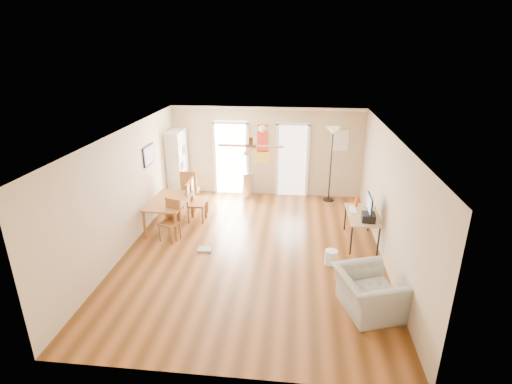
# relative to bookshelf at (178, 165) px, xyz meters

# --- Properties ---
(floor) EXTENTS (7.00, 7.00, 0.00)m
(floor) POSITION_rel_bookshelf_xyz_m (2.53, -2.99, -0.99)
(floor) COLOR brown
(floor) RESTS_ON ground
(ceiling) EXTENTS (5.50, 7.00, 0.00)m
(ceiling) POSITION_rel_bookshelf_xyz_m (2.53, -2.99, 1.61)
(ceiling) COLOR silver
(ceiling) RESTS_ON floor
(wall_back) EXTENTS (5.50, 0.04, 2.60)m
(wall_back) POSITION_rel_bookshelf_xyz_m (2.53, 0.51, 0.31)
(wall_back) COLOR beige
(wall_back) RESTS_ON floor
(wall_front) EXTENTS (5.50, 0.04, 2.60)m
(wall_front) POSITION_rel_bookshelf_xyz_m (2.53, -6.49, 0.31)
(wall_front) COLOR beige
(wall_front) RESTS_ON floor
(wall_left) EXTENTS (0.04, 7.00, 2.60)m
(wall_left) POSITION_rel_bookshelf_xyz_m (-0.22, -2.99, 0.31)
(wall_left) COLOR beige
(wall_left) RESTS_ON floor
(wall_right) EXTENTS (0.04, 7.00, 2.60)m
(wall_right) POSITION_rel_bookshelf_xyz_m (5.28, -2.99, 0.31)
(wall_right) COLOR beige
(wall_right) RESTS_ON floor
(crown_molding) EXTENTS (5.50, 7.00, 0.08)m
(crown_molding) POSITION_rel_bookshelf_xyz_m (2.53, -2.99, 1.57)
(crown_molding) COLOR white
(crown_molding) RESTS_ON wall_back
(kitchen_doorway) EXTENTS (0.90, 0.10, 2.10)m
(kitchen_doorway) POSITION_rel_bookshelf_xyz_m (1.48, 0.49, 0.06)
(kitchen_doorway) COLOR white
(kitchen_doorway) RESTS_ON wall_back
(bathroom_doorway) EXTENTS (0.80, 0.10, 2.10)m
(bathroom_doorway) POSITION_rel_bookshelf_xyz_m (3.28, 0.49, 0.06)
(bathroom_doorway) COLOR white
(bathroom_doorway) RESTS_ON wall_back
(wall_decal) EXTENTS (0.46, 0.03, 1.10)m
(wall_decal) POSITION_rel_bookshelf_xyz_m (2.41, 0.49, 0.56)
(wall_decal) COLOR red
(wall_decal) RESTS_ON wall_back
(ac_grille) EXTENTS (0.50, 0.04, 0.60)m
(ac_grille) POSITION_rel_bookshelf_xyz_m (4.58, 0.48, 0.71)
(ac_grille) COLOR white
(ac_grille) RESTS_ON wall_back
(framed_poster) EXTENTS (0.04, 0.66, 0.48)m
(framed_poster) POSITION_rel_bookshelf_xyz_m (-0.19, -1.59, 0.71)
(framed_poster) COLOR black
(framed_poster) RESTS_ON wall_left
(ceiling_fan) EXTENTS (1.24, 1.24, 0.20)m
(ceiling_fan) POSITION_rel_bookshelf_xyz_m (2.53, -3.29, 1.44)
(ceiling_fan) COLOR #593819
(ceiling_fan) RESTS_ON ceiling
(bookshelf) EXTENTS (0.56, 0.95, 1.97)m
(bookshelf) POSITION_rel_bookshelf_xyz_m (0.00, 0.00, 0.00)
(bookshelf) COLOR silver
(bookshelf) RESTS_ON floor
(dining_table) EXTENTS (0.91, 1.47, 0.72)m
(dining_table) POSITION_rel_bookshelf_xyz_m (0.38, -2.05, -0.63)
(dining_table) COLOR #975A30
(dining_table) RESTS_ON floor
(dining_chair_right_a) EXTENTS (0.46, 0.46, 1.00)m
(dining_chair_right_a) POSITION_rel_bookshelf_xyz_m (0.93, -1.25, -0.49)
(dining_chair_right_a) COLOR #A66835
(dining_chair_right_a) RESTS_ON floor
(dining_chair_right_b) EXTENTS (0.43, 0.43, 1.01)m
(dining_chair_right_b) POSITION_rel_bookshelf_xyz_m (0.93, -1.58, -0.48)
(dining_chair_right_b) COLOR #955430
(dining_chair_right_b) RESTS_ON floor
(dining_chair_near) EXTENTS (0.50, 0.50, 0.95)m
(dining_chair_near) POSITION_rel_bookshelf_xyz_m (0.58, -2.69, -0.51)
(dining_chair_near) COLOR olive
(dining_chair_near) RESTS_ON floor
(dining_chair_far) EXTENTS (0.46, 0.46, 1.06)m
(dining_chair_far) POSITION_rel_bookshelf_xyz_m (0.53, -0.66, -0.46)
(dining_chair_far) COLOR #A96D36
(dining_chair_far) RESTS_ON floor
(trash_can) EXTENTS (0.42, 0.42, 0.75)m
(trash_can) POSITION_rel_bookshelf_xyz_m (2.01, 0.21, -0.61)
(trash_can) COLOR silver
(trash_can) RESTS_ON floor
(torchiere_lamp) EXTENTS (0.49, 0.49, 2.13)m
(torchiere_lamp) POSITION_rel_bookshelf_xyz_m (4.36, 0.18, 0.08)
(torchiere_lamp) COLOR black
(torchiere_lamp) RESTS_ON floor
(computer_desk) EXTENTS (0.64, 1.29, 0.69)m
(computer_desk) POSITION_rel_bookshelf_xyz_m (4.91, -2.32, -0.64)
(computer_desk) COLOR tan
(computer_desk) RESTS_ON floor
(imac) EXTENTS (0.11, 0.58, 0.54)m
(imac) POSITION_rel_bookshelf_xyz_m (5.00, -2.54, -0.03)
(imac) COLOR black
(imac) RESTS_ON computer_desk
(keyboard) EXTENTS (0.14, 0.43, 0.02)m
(keyboard) POSITION_rel_bookshelf_xyz_m (4.73, -2.08, -0.29)
(keyboard) COLOR silver
(keyboard) RESTS_ON computer_desk
(printer) EXTENTS (0.30, 0.35, 0.17)m
(printer) POSITION_rel_bookshelf_xyz_m (4.98, -2.66, -0.21)
(printer) COLOR black
(printer) RESTS_ON computer_desk
(orange_bottle) EXTENTS (0.09, 0.09, 0.24)m
(orange_bottle) POSITION_rel_bookshelf_xyz_m (4.83, -1.87, -0.17)
(orange_bottle) COLOR #E74114
(orange_bottle) RESTS_ON computer_desk
(wastebasket_a) EXTENTS (0.27, 0.27, 0.30)m
(wastebasket_a) POSITION_rel_bookshelf_xyz_m (4.19, -3.35, -0.84)
(wastebasket_a) COLOR white
(wastebasket_a) RESTS_ON floor
(floor_cloth) EXTENTS (0.32, 0.26, 0.04)m
(floor_cloth) POSITION_rel_bookshelf_xyz_m (1.48, -3.09, -0.97)
(floor_cloth) COLOR #959691
(floor_cloth) RESTS_ON floor
(armchair) EXTENTS (1.23, 1.32, 0.70)m
(armchair) POSITION_rel_bookshelf_xyz_m (4.68, -4.82, -0.63)
(armchair) COLOR #A3A49E
(armchair) RESTS_ON floor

